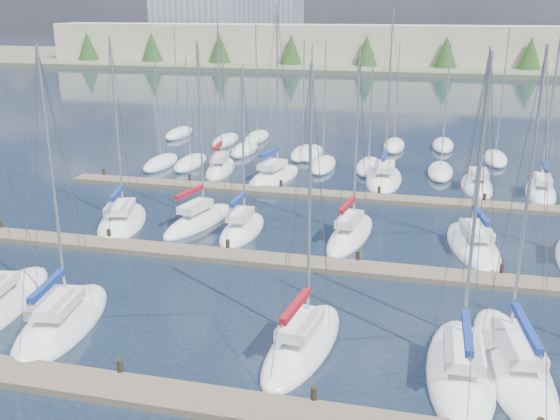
% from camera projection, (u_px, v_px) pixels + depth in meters
% --- Properties ---
extents(ground, '(400.00, 400.00, 0.00)m').
position_uv_depth(ground, '(367.00, 128.00, 77.27)').
color(ground, '#1C2839').
rests_on(ground, ground).
extents(dock_near, '(44.00, 1.93, 1.10)m').
position_uv_depth(dock_near, '(206.00, 402.00, 23.68)').
color(dock_near, '#6B5E4C').
rests_on(dock_near, ground).
extents(dock_mid, '(44.00, 1.93, 1.10)m').
position_uv_depth(dock_mid, '(288.00, 262.00, 36.60)').
color(dock_mid, '#6B5E4C').
rests_on(dock_mid, ground).
extents(dock_far, '(44.00, 1.93, 1.10)m').
position_uv_depth(dock_far, '(327.00, 195.00, 49.53)').
color(dock_far, '#6B5E4C').
rests_on(dock_far, ground).
extents(sailboat_h, '(5.05, 8.43, 13.31)m').
position_uv_depth(sailboat_h, '(122.00, 221.00, 43.35)').
color(sailboat_h, white).
rests_on(sailboat_h, ground).
extents(sailboat_l, '(4.21, 8.92, 12.96)m').
position_uv_depth(sailboat_l, '(473.00, 245.00, 39.05)').
color(sailboat_l, white).
rests_on(sailboat_l, ground).
extents(sailboat_e, '(2.85, 8.66, 13.68)m').
position_uv_depth(sailboat_e, '(461.00, 370.00, 25.69)').
color(sailboat_e, white).
rests_on(sailboat_e, ground).
extents(sailboat_p, '(3.17, 9.09, 15.12)m').
position_uv_depth(sailboat_p, '(384.00, 179.00, 54.07)').
color(sailboat_p, white).
rests_on(sailboat_p, ground).
extents(sailboat_d, '(3.52, 8.21, 13.09)m').
position_uv_depth(sailboat_d, '(303.00, 344.00, 27.67)').
color(sailboat_d, white).
rests_on(sailboat_d, ground).
extents(sailboat_q, '(2.82, 7.31, 10.73)m').
position_uv_depth(sailboat_q, '(477.00, 186.00, 51.94)').
color(sailboat_q, white).
rests_on(sailboat_q, ground).
extents(sailboat_o, '(4.52, 8.60, 15.21)m').
position_uv_depth(sailboat_o, '(274.00, 177.00, 54.68)').
color(sailboat_o, white).
rests_on(sailboat_o, ground).
extents(sailboat_n, '(3.20, 7.80, 13.77)m').
position_uv_depth(sailboat_n, '(221.00, 169.00, 57.27)').
color(sailboat_n, white).
rests_on(sailboat_n, ground).
extents(sailboat_c, '(4.16, 8.57, 13.69)m').
position_uv_depth(sailboat_c, '(62.00, 321.00, 29.63)').
color(sailboat_c, white).
rests_on(sailboat_c, ground).
extents(sailboat_f, '(3.95, 10.10, 13.87)m').
position_uv_depth(sailboat_f, '(512.00, 363.00, 26.23)').
color(sailboat_f, white).
rests_on(sailboat_f, ground).
extents(sailboat_r, '(2.91, 8.08, 13.08)m').
position_uv_depth(sailboat_r, '(541.00, 192.00, 50.17)').
color(sailboat_r, white).
rests_on(sailboat_r, ground).
extents(sailboat_i, '(3.94, 8.20, 13.04)m').
position_uv_depth(sailboat_i, '(199.00, 221.00, 43.47)').
color(sailboat_i, white).
rests_on(sailboat_i, ground).
extents(sailboat_j, '(2.42, 6.70, 11.54)m').
position_uv_depth(sailboat_j, '(242.00, 229.00, 41.77)').
color(sailboat_j, white).
rests_on(sailboat_j, ground).
extents(sailboat_k, '(3.29, 8.46, 12.63)m').
position_uv_depth(sailboat_k, '(350.00, 234.00, 40.89)').
color(sailboat_k, white).
rests_on(sailboat_k, ground).
extents(distant_boats, '(36.93, 20.75, 13.30)m').
position_uv_depth(distant_boats, '(307.00, 152.00, 63.15)').
color(distant_boats, '#9EA0A5').
rests_on(distant_boats, ground).
extents(shoreline, '(400.00, 60.00, 38.00)m').
position_uv_depth(shoreline, '(353.00, 34.00, 160.80)').
color(shoreline, '#666B51').
rests_on(shoreline, ground).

